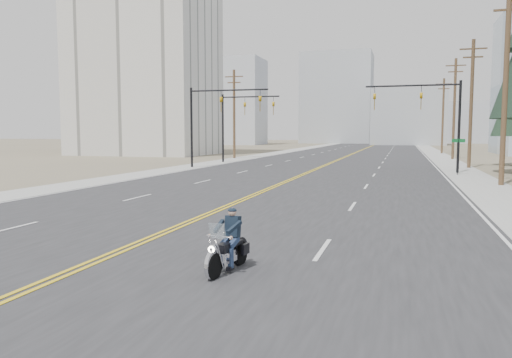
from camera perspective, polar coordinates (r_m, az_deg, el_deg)
The scene contains 20 objects.
ground_plane at distance 11.61m, azimuth -21.47°, elevation -10.40°, with size 400.00×400.00×0.00m, color #776D56.
road at distance 79.15m, azimuth 11.38°, elevation 2.99°, with size 20.00×200.00×0.01m, color #303033.
sidewalk_left at distance 80.98m, azimuth 3.23°, elevation 3.14°, with size 3.00×200.00×0.01m, color #A5A5A0.
sidewalk_right at distance 78.98m, azimuth 19.72°, elevation 2.78°, with size 3.00×200.00×0.01m, color #A5A5A0.
traffic_mast_left at distance 43.82m, azimuth -4.96°, elevation 7.74°, with size 7.10×0.26×7.00m.
traffic_mast_right at distance 40.88m, azimuth 19.42°, elevation 7.63°, with size 7.10×0.26×7.00m.
traffic_mast_far at distance 51.46m, azimuth -2.04°, elevation 7.32°, with size 6.10×0.26×7.00m.
street_sign at distance 39.00m, azimuth 22.10°, elevation 3.06°, with size 0.90×0.06×2.62m.
utility_pole_b at distance 32.40m, azimuth 26.63°, elevation 9.92°, with size 2.20×0.30×11.50m.
utility_pole_c at distance 47.19m, azimuth 23.39°, elevation 8.11°, with size 2.20×0.30×11.00m.
utility_pole_d at distance 62.10m, azimuth 21.72°, elevation 7.63°, with size 2.20×0.30×11.50m.
utility_pole_e at distance 79.03m, azimuth 20.58°, elevation 6.91°, with size 2.20×0.30×11.00m.
utility_pole_left at distance 60.07m, azimuth -2.52°, elevation 7.61°, with size 2.20×0.30×10.50m.
apartment_block at distance 73.70m, azimuth -12.55°, elevation 14.51°, with size 18.00×14.00×30.00m, color silver.
haze_bldg_a at distance 130.94m, azimuth -2.34°, elevation 8.78°, with size 14.00×12.00×22.00m, color #B7BCC6.
haze_bldg_b at distance 133.85m, azimuth 16.97°, elevation 6.77°, with size 18.00×14.00×14.00m, color #ADB2B7.
haze_bldg_d at distance 150.32m, azimuth 9.25°, elevation 9.04°, with size 20.00×15.00×26.00m, color #ADB2B7.
haze_bldg_e at distance 159.84m, azimuth 23.02°, elevation 5.95°, with size 14.00×14.00×12.00m, color #B7BCC6.
haze_bldg_f at distance 150.10m, azimuth -5.95°, elevation 7.17°, with size 12.00×12.00×16.00m, color #ADB2B7.
motorcyclist at distance 11.06m, azimuth -3.27°, elevation -7.07°, with size 0.77×1.79×1.40m, color black, non-canonical shape.
Camera 1 is at (6.94, -8.79, 3.07)m, focal length 35.00 mm.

